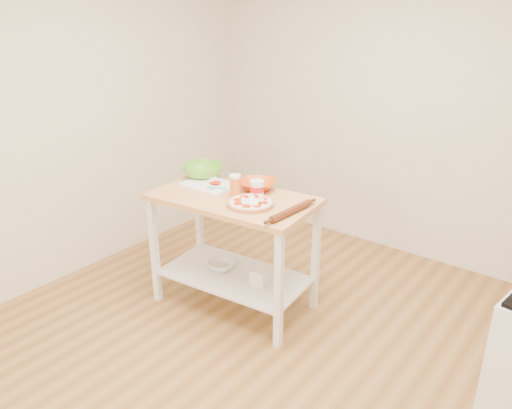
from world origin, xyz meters
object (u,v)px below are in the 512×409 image
object	(u,v)px
orange_bowl	(257,185)
shelf_bin	(260,277)
pizza	(251,203)
rolling_pin	(291,211)
cutting_board	(210,184)
shelf_glass_bowl	(222,265)
prep_island	(234,228)
spatula	(217,188)
beer_pint	(235,186)
knife	(207,175)
yogurt_tub	(257,188)
green_bowl	(203,171)

from	to	relation	value
orange_bowl	shelf_bin	world-z (taller)	orange_bowl
pizza	rolling_pin	size ratio (longest dim) A/B	0.82
cutting_board	shelf_glass_bowl	bearing A→B (deg)	-24.65
prep_island	shelf_glass_bowl	xyz separation A→B (m)	(-0.13, 0.00, -0.36)
prep_island	spatula	distance (m)	0.32
pizza	shelf_bin	xyz separation A→B (m)	(0.04, 0.06, -0.60)
pizza	beer_pint	size ratio (longest dim) A/B	2.01
spatula	beer_pint	xyz separation A→B (m)	(0.20, -0.02, 0.07)
knife	shelf_bin	world-z (taller)	knife
spatula	cutting_board	bearing A→B (deg)	143.35
cutting_board	knife	bearing A→B (deg)	141.54
yogurt_tub	prep_island	bearing A→B (deg)	-140.84
prep_island	spatula	size ratio (longest dim) A/B	8.49
pizza	rolling_pin	xyz separation A→B (m)	(0.31, 0.03, 0.01)
pizza	shelf_glass_bowl	world-z (taller)	pizza
pizza	shelf_bin	bearing A→B (deg)	60.23
spatula	rolling_pin	bearing A→B (deg)	-14.69
pizza	spatula	bearing A→B (deg)	169.10
spatula	green_bowl	size ratio (longest dim) A/B	0.46
orange_bowl	shelf_glass_bowl	distance (m)	0.70
orange_bowl	shelf_glass_bowl	world-z (taller)	orange_bowl
green_bowl	orange_bowl	bearing A→B (deg)	4.74
rolling_pin	spatula	bearing A→B (deg)	176.69
pizza	yogurt_tub	bearing A→B (deg)	113.67
pizza	spatula	world-z (taller)	pizza
prep_island	knife	bearing A→B (deg)	155.74
rolling_pin	shelf_glass_bowl	distance (m)	0.90
spatula	rolling_pin	size ratio (longest dim) A/B	0.36
shelf_glass_bowl	cutting_board	bearing A→B (deg)	154.48
shelf_bin	spatula	bearing A→B (deg)	178.42
orange_bowl	green_bowl	xyz separation A→B (m)	(-0.52, -0.04, 0.02)
spatula	beer_pint	bearing A→B (deg)	-16.84
beer_pint	rolling_pin	bearing A→B (deg)	-2.45
orange_bowl	beer_pint	xyz separation A→B (m)	(-0.02, -0.23, 0.05)
green_bowl	shelf_bin	xyz separation A→B (m)	(0.72, -0.17, -0.63)
prep_island	rolling_pin	bearing A→B (deg)	-1.71
spatula	green_bowl	bearing A→B (deg)	139.85
knife	shelf_bin	xyz separation A→B (m)	(0.69, -0.19, -0.60)
beer_pint	shelf_glass_bowl	size ratio (longest dim) A/B	0.79
yogurt_tub	shelf_glass_bowl	size ratio (longest dim) A/B	1.02
green_bowl	shelf_glass_bowl	bearing A→B (deg)	-28.39
green_bowl	shelf_glass_bowl	size ratio (longest dim) A/B	1.53
prep_island	beer_pint	size ratio (longest dim) A/B	7.55
prep_island	knife	xyz separation A→B (m)	(-0.45, 0.20, 0.27)
prep_island	shelf_bin	distance (m)	0.41
spatula	prep_island	bearing A→B (deg)	-19.20
knife	beer_pint	distance (m)	0.51
beer_pint	yogurt_tub	bearing A→B (deg)	41.31
knife	green_bowl	bearing A→B (deg)	-175.64
beer_pint	prep_island	bearing A→B (deg)	-160.23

